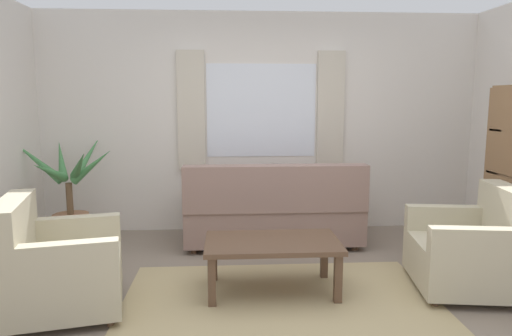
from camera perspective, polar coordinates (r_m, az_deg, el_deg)
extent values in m
plane|color=gray|center=(3.76, 3.19, -16.59)|extent=(6.24, 6.24, 0.00)
cube|color=silver|center=(5.66, 0.60, 5.55)|extent=(5.32, 0.12, 2.60)
cube|color=white|center=(5.59, 0.65, 7.06)|extent=(1.30, 0.01, 1.10)
cube|color=beige|center=(5.56, -7.95, 6.97)|extent=(0.32, 0.06, 1.40)
cube|color=beige|center=(5.68, 9.11, 6.97)|extent=(0.32, 0.06, 1.40)
cube|color=tan|center=(3.75, 3.19, -16.51)|extent=(2.49, 1.77, 0.01)
cube|color=gray|center=(5.19, 2.03, -6.50)|extent=(1.90, 0.80, 0.38)
cube|color=gray|center=(4.78, 2.44, -2.51)|extent=(1.90, 0.20, 0.48)
cube|color=gray|center=(5.27, 11.52, -2.96)|extent=(0.16, 0.80, 0.24)
cube|color=gray|center=(5.10, -7.73, -3.24)|extent=(0.16, 0.80, 0.24)
cylinder|color=brown|center=(5.67, 10.38, -7.62)|extent=(0.06, 0.06, 0.06)
cylinder|color=brown|center=(5.52, -7.19, -7.99)|extent=(0.06, 0.06, 0.06)
cylinder|color=brown|center=(5.12, 12.01, -9.46)|extent=(0.06, 0.06, 0.06)
cylinder|color=brown|center=(4.95, -7.62, -9.97)|extent=(0.06, 0.06, 0.06)
cube|color=#BCB293|center=(3.86, -22.28, -12.65)|extent=(0.96, 0.99, 0.36)
cube|color=#BCB293|center=(3.80, -27.62, -6.87)|extent=(0.35, 0.86, 0.46)
cube|color=#BCB293|center=(3.43, -23.24, -10.26)|extent=(0.81, 0.28, 0.22)
cube|color=#BCB293|center=(4.11, -21.94, -7.09)|extent=(0.81, 0.28, 0.22)
cylinder|color=brown|center=(3.61, -17.42, -17.59)|extent=(0.05, 0.05, 0.06)
cylinder|color=brown|center=(4.23, -17.15, -13.57)|extent=(0.05, 0.05, 0.06)
cylinder|color=brown|center=(3.69, -27.89, -17.59)|extent=(0.05, 0.05, 0.06)
cylinder|color=brown|center=(4.30, -25.95, -13.69)|extent=(0.05, 0.05, 0.06)
cube|color=#BCB293|center=(4.31, 24.14, -10.57)|extent=(0.91, 0.94, 0.36)
cube|color=#BCB293|center=(4.32, 28.62, -5.16)|extent=(0.30, 0.86, 0.46)
cube|color=#BCB293|center=(4.55, 22.86, -5.67)|extent=(0.81, 0.23, 0.22)
cube|color=#BCB293|center=(3.90, 26.17, -8.20)|extent=(0.81, 0.23, 0.22)
cylinder|color=brown|center=(4.59, 18.69, -11.86)|extent=(0.05, 0.05, 0.06)
cylinder|color=brown|center=(3.98, 21.14, -15.20)|extent=(0.05, 0.05, 0.06)
cylinder|color=brown|center=(4.79, 26.29, -11.46)|extent=(0.05, 0.05, 0.06)
cube|color=brown|center=(3.86, 2.02, -9.17)|extent=(1.10, 0.64, 0.04)
cube|color=brown|center=(3.68, -5.44, -13.78)|extent=(0.06, 0.06, 0.40)
cube|color=brown|center=(3.77, 10.03, -13.28)|extent=(0.06, 0.06, 0.40)
cube|color=brown|center=(4.16, -5.21, -11.07)|extent=(0.06, 0.06, 0.40)
cube|color=brown|center=(4.25, 8.36, -10.72)|extent=(0.06, 0.06, 0.40)
cylinder|color=#9E6B4C|center=(5.50, -21.71, -7.04)|extent=(0.38, 0.38, 0.35)
cylinder|color=brown|center=(5.43, -21.91, -3.51)|extent=(0.07, 0.07, 0.34)
cone|color=#47894C|center=(5.24, -19.48, 0.27)|extent=(0.50, 0.19, 0.43)
cone|color=#47894C|center=(5.62, -19.98, 1.24)|extent=(0.26, 0.59, 0.51)
cone|color=#47894C|center=(5.67, -22.80, 0.99)|extent=(0.32, 0.55, 0.47)
cone|color=#47894C|center=(5.52, -25.29, 0.79)|extent=(0.59, 0.18, 0.51)
cone|color=#47894C|center=(5.24, -24.05, -0.38)|extent=(0.28, 0.43, 0.32)
cone|color=#47894C|center=(5.05, -20.87, 0.35)|extent=(0.39, 0.59, 0.43)
cube|color=olive|center=(5.39, 27.67, -0.39)|extent=(0.30, 0.04, 1.70)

